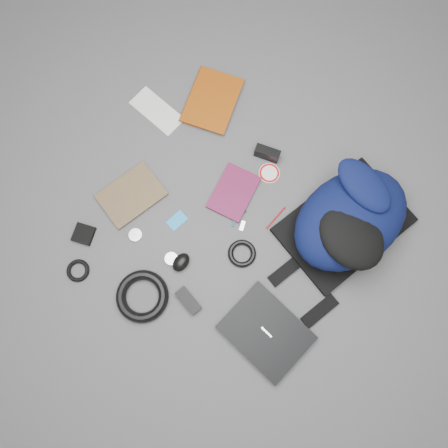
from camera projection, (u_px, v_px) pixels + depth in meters
The scene contains 23 objects.
ground at pixel (224, 225), 1.80m from camera, with size 4.00×4.00×0.00m, color #4F4F51.
backpack at pixel (350, 219), 1.69m from camera, with size 0.37×0.54×0.23m, color black, non-canonical shape.
laptop at pixel (266, 332), 1.69m from camera, with size 0.31×0.24×0.03m, color black.
textbook_red at pixel (190, 93), 1.92m from camera, with size 0.21×0.28×0.03m, color #833607.
comic_book at pixel (119, 178), 1.83m from camera, with size 0.18×0.25×0.02m, color #B78D0D.
envelope at pixel (157, 111), 1.91m from camera, with size 0.24×0.11×0.00m, color silver.
dvd_case at pixel (234, 192), 1.82m from camera, with size 0.15×0.22×0.02m, color #4C0E2B.
compact_camera at pixel (267, 153), 1.84m from camera, with size 0.11×0.04×0.06m, color black.
sticker_disc at pixel (269, 173), 1.85m from camera, with size 0.09×0.09×0.00m, color white.
pen_teal at pixel (239, 210), 1.81m from camera, with size 0.01×0.01×0.15m, color #0D6C79.
pen_red at pixel (276, 218), 1.80m from camera, with size 0.01×0.01×0.12m, color #A10C0F.
id_badge at pixel (177, 221), 1.80m from camera, with size 0.05×0.08×0.00m, color #1C8BD3.
usb_black at pixel (230, 209), 1.81m from camera, with size 0.02×0.05×0.01m, color black.
usb_silver at pixel (242, 226), 1.80m from camera, with size 0.02×0.04×0.01m, color silver.
key_fob at pixel (240, 213), 1.80m from camera, with size 0.03×0.05×0.01m, color black.
mouse at pixel (181, 262), 1.74m from camera, with size 0.06×0.08×0.04m, color black.
headphone_left at pixel (135, 235), 1.78m from camera, with size 0.05×0.05×0.01m, color silver.
headphone_right at pixel (171, 259), 1.76m from camera, with size 0.05×0.05×0.01m, color silver.
cable_coil at pixel (242, 253), 1.76m from camera, with size 0.11×0.11×0.02m, color black.
power_brick at pixel (188, 301), 1.72m from camera, with size 0.11×0.05×0.03m, color black.
power_cord_coil at pixel (142, 296), 1.72m from camera, with size 0.21×0.21×0.04m, color black.
pouch at pixel (84, 234), 1.78m from camera, with size 0.08×0.08×0.02m, color black.
earbud_coil at pixel (78, 271), 1.75m from camera, with size 0.09×0.09×0.02m, color black.
Camera 1 is at (0.22, -0.33, 1.76)m, focal length 35.00 mm.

